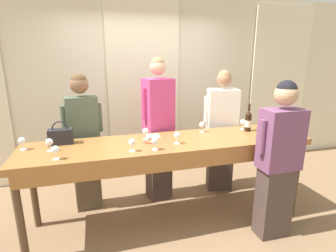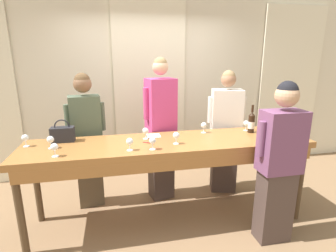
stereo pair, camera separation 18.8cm
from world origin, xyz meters
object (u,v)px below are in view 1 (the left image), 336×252
at_px(wine_glass_center_right, 155,141).
at_px(host_pouring, 279,160).
at_px(handbag, 61,136).
at_px(guest_cream_sweater, 221,131).
at_px(wine_glass_center_left, 132,143).
at_px(wine_glass_front_mid, 243,122).
at_px(guest_olive_jacket, 84,141).
at_px(wine_glass_back_left, 22,141).
at_px(wine_glass_near_host, 202,125).
at_px(guest_pink_top, 158,129).
at_px(wine_glass_front_left, 145,132).
at_px(wine_glass_front_right, 287,127).
at_px(wine_bottle, 248,121).
at_px(wine_glass_back_right, 177,136).
at_px(tasting_bar, 170,149).
at_px(wine_glass_center_mid, 55,150).
at_px(wine_glass_back_mid, 49,142).

distance_m(wine_glass_center_right, host_pouring, 1.26).
xyz_separation_m(handbag, guest_cream_sweater, (2.04, 0.33, -0.20)).
bearing_deg(guest_cream_sweater, wine_glass_center_left, -150.53).
bearing_deg(wine_glass_front_mid, guest_olive_jacket, 169.96).
distance_m(wine_glass_back_left, wine_glass_near_host, 1.95).
bearing_deg(host_pouring, wine_glass_center_right, 165.36).
xyz_separation_m(guest_pink_top, guest_cream_sweater, (0.90, -0.00, -0.10)).
height_order(wine_glass_front_left, wine_glass_front_right, same).
relative_size(wine_glass_front_left, guest_olive_jacket, 0.08).
xyz_separation_m(wine_glass_front_left, wine_glass_near_host, (0.72, 0.10, 0.00)).
bearing_deg(wine_bottle, wine_glass_back_right, -166.83).
relative_size(tasting_bar, wine_glass_center_mid, 24.22).
xyz_separation_m(wine_glass_center_left, wine_glass_back_mid, (-0.77, 0.22, 0.00)).
relative_size(wine_glass_front_mid, wine_glass_front_right, 1.00).
bearing_deg(wine_glass_center_left, wine_glass_back_mid, 163.81).
height_order(handbag, wine_glass_center_left, handbag).
relative_size(handbag, wine_glass_front_right, 1.93).
xyz_separation_m(wine_glass_front_left, wine_glass_front_right, (1.64, -0.26, 0.00)).
bearing_deg(wine_bottle, tasting_bar, -172.20).
bearing_deg(guest_cream_sweater, wine_glass_center_right, -145.30).
relative_size(tasting_bar, guest_olive_jacket, 1.84).
height_order(guest_olive_jacket, guest_cream_sweater, guest_cream_sweater).
xyz_separation_m(wine_bottle, guest_olive_jacket, (-1.96, 0.43, -0.21)).
bearing_deg(wine_glass_back_mid, wine_glass_center_mid, -71.07).
relative_size(handbag, wine_glass_front_mid, 1.93).
bearing_deg(wine_glass_front_mid, wine_glass_center_right, -160.58).
height_order(wine_glass_back_right, guest_cream_sweater, guest_cream_sweater).
distance_m(guest_olive_jacket, guest_pink_top, 0.93).
relative_size(wine_glass_front_left, wine_glass_center_mid, 1.00).
distance_m(tasting_bar, host_pouring, 1.12).
relative_size(wine_bottle, guest_pink_top, 0.18).
bearing_deg(wine_glass_front_right, wine_glass_back_right, 179.00).
relative_size(tasting_bar, wine_glass_center_right, 24.22).
bearing_deg(wine_glass_front_right, wine_bottle, 144.51).
bearing_deg(wine_glass_front_mid, wine_glass_near_host, 178.01).
bearing_deg(wine_glass_back_right, wine_glass_center_left, -168.28).
height_order(wine_bottle, wine_glass_center_mid, wine_bottle).
xyz_separation_m(wine_glass_front_left, wine_glass_center_right, (0.02, -0.36, 0.00)).
bearing_deg(host_pouring, tasting_bar, 152.01).
bearing_deg(wine_glass_back_mid, wine_bottle, 2.80).
xyz_separation_m(wine_glass_center_left, guest_cream_sweater, (1.35, 0.76, -0.20)).
relative_size(wine_bottle, wine_glass_front_right, 2.64).
distance_m(wine_glass_front_left, wine_glass_near_host, 0.72).
height_order(wine_glass_center_right, wine_glass_back_right, same).
bearing_deg(guest_pink_top, wine_glass_center_left, -120.43).
xyz_separation_m(wine_glass_center_left, wine_glass_center_right, (0.22, -0.02, 0.00)).
xyz_separation_m(wine_bottle, wine_glass_front_right, (0.36, -0.26, -0.03)).
distance_m(wine_glass_center_right, wine_glass_back_mid, 1.02).
height_order(wine_glass_near_host, host_pouring, host_pouring).
distance_m(handbag, wine_glass_front_mid, 2.15).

